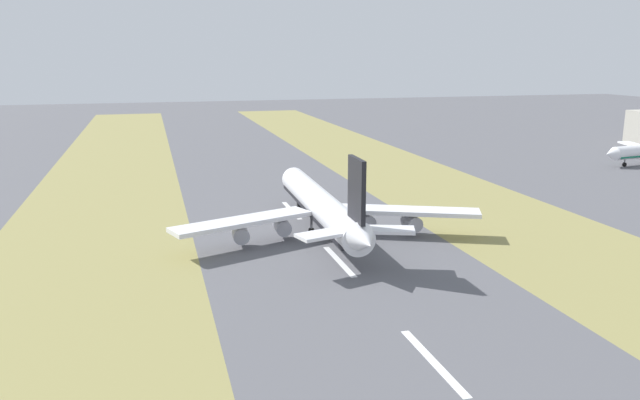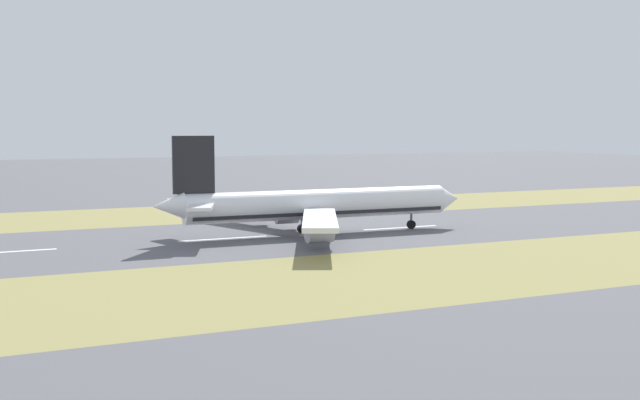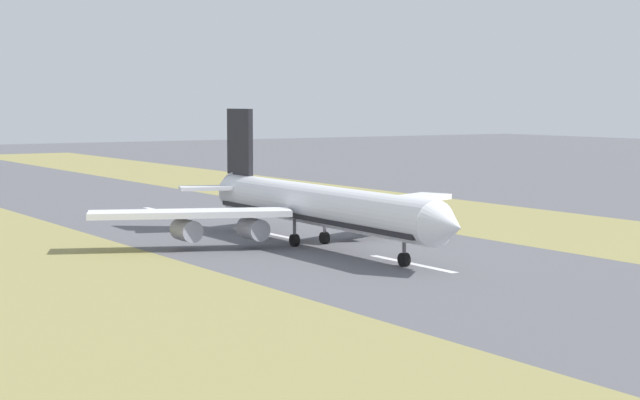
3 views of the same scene
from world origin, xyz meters
TOP-DOWN VIEW (x-y plane):
  - ground_plane at (0.00, 0.00)m, footprint 800.00×800.00m
  - grass_median_west at (-45.00, 0.00)m, footprint 40.00×600.00m
  - grass_median_east at (45.00, 0.00)m, footprint 40.00×600.00m
  - centreline_dash_near at (0.00, -56.48)m, footprint 1.20×18.00m
  - centreline_dash_mid at (0.00, -16.48)m, footprint 1.20×18.00m
  - centreline_dash_far at (0.00, 23.52)m, footprint 1.20×18.00m
  - airplane_main_jet at (1.74, 1.62)m, footprint 64.12×67.11m

SIDE VIEW (x-z plane):
  - ground_plane at x=0.00m, z-range 0.00..0.00m
  - grass_median_west at x=-45.00m, z-range 0.00..0.01m
  - grass_median_east at x=45.00m, z-range 0.00..0.01m
  - centreline_dash_near at x=0.00m, z-range 0.00..0.01m
  - centreline_dash_mid at x=0.00m, z-range 0.00..0.01m
  - centreline_dash_far at x=0.00m, z-range 0.00..0.01m
  - airplane_main_jet at x=1.74m, z-range -4.08..16.12m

